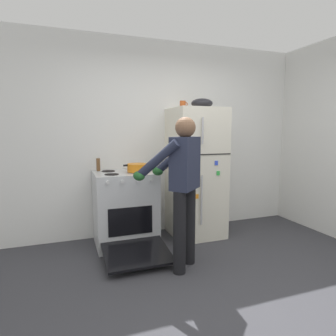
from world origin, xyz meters
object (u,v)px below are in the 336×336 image
coffee_mug (183,104)px  person_cook (181,179)px  refrigerator (196,173)px  red_pot (138,168)px  stove_range (125,209)px  pepper_mill (98,165)px  mixing_bowl (202,103)px

coffee_mug → person_cook: bearing=-113.4°
refrigerator → red_pot: bearing=-176.6°
stove_range → red_pot: 0.56m
stove_range → coffee_mug: bearing=4.8°
coffee_mug → pepper_mill: size_ratio=0.69×
person_cook → mixing_bowl: 1.38m
stove_range → mixing_bowl: bearing=1.0°
refrigerator → stove_range: bearing=-179.0°
stove_range → red_pot: red_pot is taller
red_pot → pepper_mill: (-0.46, 0.25, 0.03)m
person_cook → red_pot: 0.85m
stove_range → mixing_bowl: mixing_bowl is taller
refrigerator → pepper_mill: (-1.30, 0.20, 0.14)m
person_cook → mixing_bowl: bearing=52.8°
stove_range → person_cook: (0.43, -0.84, 0.50)m
pepper_mill → mixing_bowl: size_ratio=0.56×
refrigerator → coffee_mug: size_ratio=15.72×
person_cook → stove_range: bearing=117.1°
pepper_mill → stove_range: bearing=-36.0°
refrigerator → mixing_bowl: bearing=0.2°
pepper_mill → mixing_bowl: mixing_bowl is taller
person_cook → mixing_bowl: (0.65, 0.85, 0.87)m
pepper_mill → mixing_bowl: (1.38, -0.20, 0.80)m
person_cook → red_pot: size_ratio=4.42×
stove_range → pepper_mill: (-0.30, 0.22, 0.57)m
person_cook → pepper_mill: size_ratio=9.83×
refrigerator → stove_range: (-1.00, -0.02, -0.42)m
person_cook → coffee_mug: (0.39, 0.90, 0.85)m
stove_range → mixing_bowl: size_ratio=4.25×
stove_range → pepper_mill: 0.68m
person_cook → mixing_bowl: mixing_bowl is taller
refrigerator → red_pot: 0.85m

